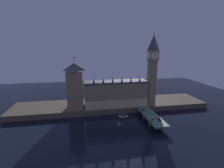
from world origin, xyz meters
name	(u,v)px	position (x,y,z in m)	size (l,w,h in m)	color
ground_plane	(119,122)	(0.00, 0.00, 0.00)	(400.00, 400.00, 0.00)	black
embankment	(112,105)	(0.00, 39.00, 2.88)	(220.00, 42.00, 5.76)	brown
parliament_hall	(116,93)	(3.04, 29.47, 19.75)	(68.06, 18.30, 33.66)	#8E7A56
clock_tower	(152,68)	(42.45, 25.53, 47.17)	(10.00, 10.11, 78.04)	#8E7A56
victoria_tower	(75,86)	(-40.46, 29.61, 29.94)	(16.54, 16.54, 54.09)	#8E7A56
bridge	(151,117)	(30.47, -5.00, 4.65)	(13.03, 46.00, 6.26)	#4C7560
car_northbound_lead	(144,110)	(27.61, 7.85, 7.00)	(2.05, 4.11, 1.60)	#235633
car_northbound_trail	(153,120)	(27.61, -15.42, 6.89)	(1.97, 4.58, 1.35)	yellow
car_southbound_lead	(159,119)	(33.34, -15.56, 6.95)	(1.94, 4.22, 1.48)	black
pedestrian_near_rail	(151,121)	(24.74, -17.12, 7.14)	(0.38, 0.38, 1.68)	black
pedestrian_mid_walk	(156,113)	(36.21, -1.79, 7.08)	(0.38, 0.38, 1.58)	black
street_lamp_near	(152,118)	(24.34, -19.72, 10.67)	(1.34, 0.60, 7.06)	#2D3333
street_lamp_far	(140,107)	(24.34, 9.72, 10.10)	(1.34, 0.60, 6.14)	#2D3333
boat_upstream	(123,116)	(6.95, 9.24, 1.20)	(11.01, 5.12, 3.28)	#B2A893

